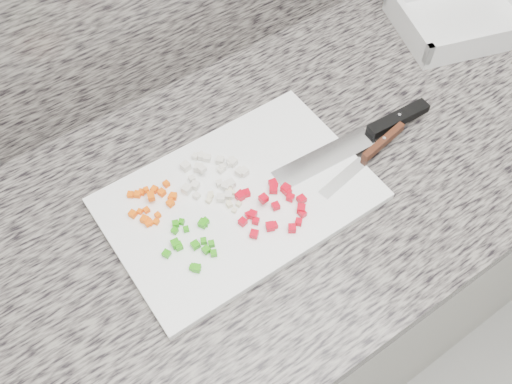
{
  "coord_description": "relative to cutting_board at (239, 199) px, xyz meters",
  "views": [
    {
      "loc": [
        -0.36,
        1.0,
        1.68
      ],
      "look_at": [
        -0.07,
        1.42,
        0.93
      ],
      "focal_mm": 40.0,
      "sensor_mm": 36.0,
      "label": 1
    }
  ],
  "objects": [
    {
      "name": "cabinet",
      "position": [
        0.09,
        0.0,
        -0.48
      ],
      "size": [
        3.92,
        0.62,
        0.86
      ],
      "primitive_type": "cube",
      "color": "silver",
      "rests_on": "ground"
    },
    {
      "name": "countertop",
      "position": [
        0.09,
        0.0,
        -0.03
      ],
      "size": [
        3.96,
        0.64,
        0.04
      ],
      "primitive_type": "cube",
      "color": "slate",
      "rests_on": "cabinet"
    },
    {
      "name": "cutting_board",
      "position": [
        0.0,
        0.0,
        0.0
      ],
      "size": [
        0.42,
        0.28,
        0.01
      ],
      "primitive_type": "cube",
      "rotation": [
        0.0,
        0.0,
        -0.0
      ],
      "color": "white",
      "rests_on": "countertop"
    },
    {
      "name": "carrot_pile",
      "position": [
        -0.12,
        0.07,
        0.01
      ],
      "size": [
        0.08,
        0.08,
        0.02
      ],
      "color": "#FF5E05",
      "rests_on": "cutting_board"
    },
    {
      "name": "onion_pile",
      "position": [
        -0.01,
        0.06,
        0.01
      ],
      "size": [
        0.11,
        0.11,
        0.02
      ],
      "color": "silver",
      "rests_on": "cutting_board"
    },
    {
      "name": "green_pepper_pile",
      "position": [
        -0.11,
        -0.03,
        0.01
      ],
      "size": [
        0.09,
        0.1,
        0.01
      ],
      "color": "#27970D",
      "rests_on": "cutting_board"
    },
    {
      "name": "red_pepper_pile",
      "position": [
        0.03,
        -0.05,
        0.01
      ],
      "size": [
        0.11,
        0.11,
        0.02
      ],
      "color": "red",
      "rests_on": "cutting_board"
    },
    {
      "name": "garlic_pile",
      "position": [
        -0.02,
        0.01,
        0.01
      ],
      "size": [
        0.05,
        0.06,
        0.01
      ],
      "color": "beige",
      "rests_on": "cutting_board"
    },
    {
      "name": "chef_knife",
      "position": [
        0.27,
        -0.03,
        0.01
      ],
      "size": [
        0.32,
        0.05,
        0.02
      ],
      "rotation": [
        0.0,
        0.0,
        -0.06
      ],
      "color": "silver",
      "rests_on": "cutting_board"
    },
    {
      "name": "paring_knife",
      "position": [
        0.24,
        -0.06,
        0.01
      ],
      "size": [
        0.2,
        0.05,
        0.02
      ],
      "rotation": [
        0.0,
        0.0,
        0.16
      ],
      "color": "silver",
      "rests_on": "cutting_board"
    },
    {
      "name": "tray",
      "position": [
        0.62,
        0.1,
        0.01
      ],
      "size": [
        0.31,
        0.27,
        0.06
      ],
      "rotation": [
        0.0,
        0.0,
        -0.32
      ],
      "color": "white",
      "rests_on": "countertop"
    }
  ]
}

